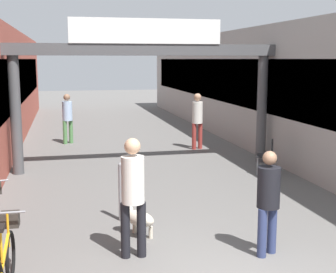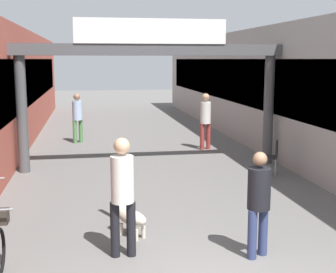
# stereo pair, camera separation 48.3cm
# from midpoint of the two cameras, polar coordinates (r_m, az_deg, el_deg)

# --- Properties ---
(storefront_right) EXTENTS (3.00, 26.00, 3.91)m
(storefront_right) POSITION_cam_midpoint_polar(r_m,az_deg,el_deg) (17.40, 11.21, 6.04)
(storefront_right) COLOR #9E9993
(storefront_right) RESTS_ON ground_plane
(arcade_sign_gateway) EXTENTS (7.40, 0.47, 3.96)m
(arcade_sign_gateway) POSITION_cam_midpoint_polar(r_m,az_deg,el_deg) (12.50, -3.87, 8.71)
(arcade_sign_gateway) COLOR #4C4C4F
(arcade_sign_gateway) RESTS_ON ground_plane
(pedestrian_with_dog) EXTENTS (0.39, 0.36, 1.81)m
(pedestrian_with_dog) POSITION_cam_midpoint_polar(r_m,az_deg,el_deg) (6.92, -6.31, -6.45)
(pedestrian_with_dog) COLOR black
(pedestrian_with_dog) RESTS_ON ground_plane
(pedestrian_companion) EXTENTS (0.46, 0.46, 1.60)m
(pedestrian_companion) POSITION_cam_midpoint_polar(r_m,az_deg,el_deg) (7.11, 10.23, -7.24)
(pedestrian_companion) COLOR navy
(pedestrian_companion) RESTS_ON ground_plane
(pedestrian_carrying_crate) EXTENTS (0.42, 0.42, 1.83)m
(pedestrian_carrying_crate) POSITION_cam_midpoint_polar(r_m,az_deg,el_deg) (15.28, 2.70, 2.39)
(pedestrian_carrying_crate) COLOR #99332D
(pedestrian_carrying_crate) RESTS_ON ground_plane
(pedestrian_elderly_walking) EXTENTS (0.47, 0.47, 1.74)m
(pedestrian_elderly_walking) POSITION_cam_midpoint_polar(r_m,az_deg,el_deg) (16.70, -12.98, 2.54)
(pedestrian_elderly_walking) COLOR #4C7F47
(pedestrian_elderly_walking) RESTS_ON ground_plane
(dog_on_leash) EXTENTS (0.61, 0.71, 0.52)m
(dog_on_leash) POSITION_cam_midpoint_polar(r_m,az_deg,el_deg) (7.93, -5.62, -9.83)
(dog_on_leash) COLOR beige
(dog_on_leash) RESTS_ON ground_plane
(bicycle_orange_nearest) EXTENTS (0.46, 1.69, 0.98)m
(bicycle_orange_nearest) POSITION_cam_midpoint_polar(r_m,az_deg,el_deg) (6.46, -21.31, -13.98)
(bicycle_orange_nearest) COLOR black
(bicycle_orange_nearest) RESTS_ON ground_plane
(bollard_post_metal) EXTENTS (0.10, 0.10, 1.09)m
(bollard_post_metal) POSITION_cam_midpoint_polar(r_m,az_deg,el_deg) (8.63, -7.34, -6.64)
(bollard_post_metal) COLOR gray
(bollard_post_metal) RESTS_ON ground_plane
(cafe_chair_black_nearer) EXTENTS (0.54, 0.54, 0.89)m
(cafe_chair_black_nearer) POSITION_cam_midpoint_polar(r_m,az_deg,el_deg) (12.22, 10.98, -2.03)
(cafe_chair_black_nearer) COLOR gray
(cafe_chair_black_nearer) RESTS_ON ground_plane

